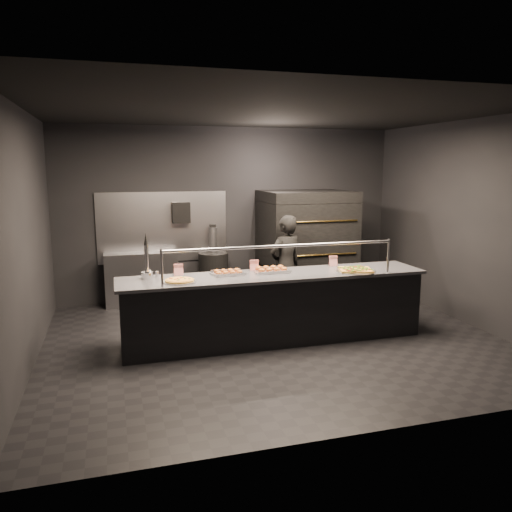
% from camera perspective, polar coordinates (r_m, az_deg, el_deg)
% --- Properties ---
extents(room, '(6.04, 6.00, 3.00)m').
position_cam_1_polar(room, '(6.54, 1.86, 2.95)').
color(room, black).
rests_on(room, ground).
extents(service_counter, '(4.10, 0.78, 1.37)m').
position_cam_1_polar(service_counter, '(6.71, 2.13, -5.87)').
color(service_counter, black).
rests_on(service_counter, ground).
extents(pizza_oven, '(1.50, 1.23, 1.91)m').
position_cam_1_polar(pizza_oven, '(8.75, 5.72, 1.23)').
color(pizza_oven, black).
rests_on(pizza_oven, ground).
extents(prep_shelf, '(1.20, 0.35, 0.90)m').
position_cam_1_polar(prep_shelf, '(8.65, -12.93, -2.56)').
color(prep_shelf, '#99999E').
rests_on(prep_shelf, ground).
extents(towel_dispenser, '(0.30, 0.20, 0.35)m').
position_cam_1_polar(towel_dispenser, '(8.62, -8.58, 4.94)').
color(towel_dispenser, black).
rests_on(towel_dispenser, room).
extents(fire_extinguisher, '(0.14, 0.14, 0.51)m').
position_cam_1_polar(fire_extinguisher, '(8.78, -4.94, 1.88)').
color(fire_extinguisher, '#B2B2B7').
rests_on(fire_extinguisher, room).
extents(beer_tap, '(0.15, 0.22, 0.58)m').
position_cam_1_polar(beer_tap, '(6.42, -12.37, -1.12)').
color(beer_tap, silver).
rests_on(beer_tap, service_counter).
extents(round_pizza, '(0.41, 0.41, 0.03)m').
position_cam_1_polar(round_pizza, '(6.21, -8.73, -2.80)').
color(round_pizza, silver).
rests_on(round_pizza, service_counter).
extents(slider_tray_a, '(0.46, 0.39, 0.06)m').
position_cam_1_polar(slider_tray_a, '(6.57, -3.22, -1.90)').
color(slider_tray_a, silver).
rests_on(slider_tray_a, service_counter).
extents(slider_tray_b, '(0.51, 0.41, 0.07)m').
position_cam_1_polar(slider_tray_b, '(6.73, 1.76, -1.57)').
color(slider_tray_b, silver).
rests_on(slider_tray_b, service_counter).
extents(square_pizza, '(0.54, 0.54, 0.05)m').
position_cam_1_polar(square_pizza, '(6.88, 11.30, -1.59)').
color(square_pizza, silver).
rests_on(square_pizza, service_counter).
extents(condiment_jar, '(0.16, 0.06, 0.10)m').
position_cam_1_polar(condiment_jar, '(6.48, -11.90, -2.05)').
color(condiment_jar, silver).
rests_on(condiment_jar, service_counter).
extents(tent_cards, '(2.32, 0.04, 0.15)m').
position_cam_1_polar(tent_cards, '(6.80, 0.19, -1.04)').
color(tent_cards, white).
rests_on(tent_cards, service_counter).
extents(trash_bin, '(0.52, 0.52, 0.86)m').
position_cam_1_polar(trash_bin, '(8.68, -4.86, -2.44)').
color(trash_bin, black).
rests_on(trash_bin, ground).
extents(worker, '(0.67, 0.55, 1.59)m').
position_cam_1_polar(worker, '(7.77, 3.40, -1.16)').
color(worker, black).
rests_on(worker, ground).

